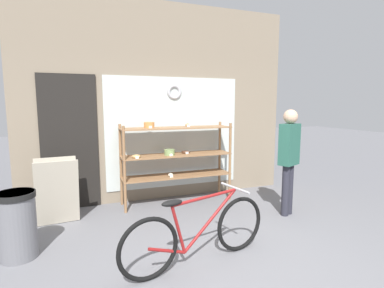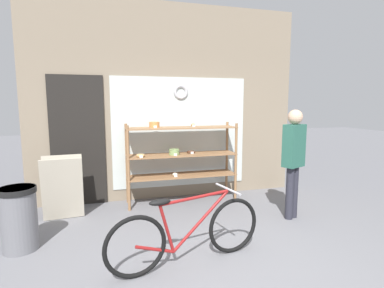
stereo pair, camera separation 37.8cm
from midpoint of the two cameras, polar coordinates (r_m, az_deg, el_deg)
The scene contains 7 objects.
ground_plane at distance 3.12m, azimuth 10.24°, elevation -24.37°, with size 30.00×30.00×0.00m, color slate.
storefront_facade at distance 5.20m, azimuth -2.87°, elevation 7.27°, with size 4.65×0.13×3.33m.
display_case at distance 4.96m, azimuth -0.14°, elevation -1.80°, with size 1.82×0.44×1.36m.
bicycle at distance 3.19m, azimuth 2.70°, elevation -16.63°, with size 1.71×0.51×0.75m.
sandwich_board at distance 4.61m, azimuth -21.27°, elevation -7.83°, with size 0.58×0.43×0.90m.
pedestrian at distance 4.54m, azimuth 21.06°, elevation -2.13°, with size 0.37×0.29×1.57m.
trash_bin at distance 3.87m, azimuth -27.69°, elevation -12.18°, with size 0.40×0.40×0.73m.
Camera 2 is at (-1.00, -2.43, 1.65)m, focal length 28.00 mm.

